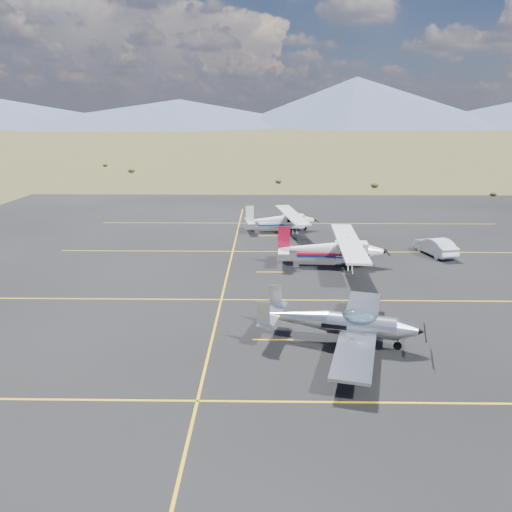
% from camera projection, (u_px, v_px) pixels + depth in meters
% --- Properties ---
extents(ground, '(1600.00, 1600.00, 0.00)m').
position_uv_depth(ground, '(326.00, 313.00, 27.81)').
color(ground, '#383D1C').
rests_on(ground, ground).
extents(apron, '(72.00, 72.00, 0.02)m').
position_uv_depth(apron, '(314.00, 275.00, 34.54)').
color(apron, black).
rests_on(apron, ground).
extents(aircraft_low_wing, '(7.55, 10.31, 2.24)m').
position_uv_depth(aircraft_low_wing, '(343.00, 323.00, 23.80)').
color(aircraft_low_wing, silver).
rests_on(aircraft_low_wing, apron).
extents(aircraft_cessna, '(6.88, 11.48, 2.91)m').
position_uv_depth(aircraft_cessna, '(332.00, 249.00, 36.23)').
color(aircraft_cessna, white).
rests_on(aircraft_cessna, apron).
extents(aircraft_plain, '(6.01, 9.91, 2.50)m').
position_uv_depth(aircraft_plain, '(281.00, 220.00, 47.22)').
color(aircraft_plain, white).
rests_on(aircraft_plain, apron).
extents(sedan, '(2.45, 4.44, 1.39)m').
position_uv_depth(sedan, '(436.00, 246.00, 39.22)').
color(sedan, silver).
rests_on(sedan, apron).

